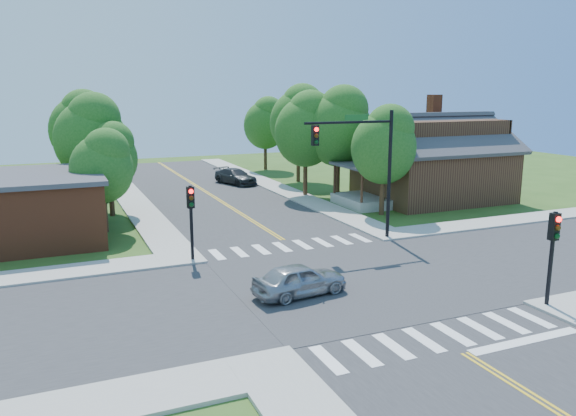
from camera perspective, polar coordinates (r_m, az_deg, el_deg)
name	(u,v)px	position (r m, az deg, el deg)	size (l,w,h in m)	color
ground	(349,282)	(24.99, 6.19, -7.47)	(100.00, 100.00, 0.00)	#2D4F18
road_ns	(349,281)	(24.98, 6.19, -7.43)	(10.00, 90.00, 0.04)	#2D2D30
road_ew	(349,281)	(24.98, 6.19, -7.42)	(90.00, 10.00, 0.04)	#2D2D30
intersection_patch	(349,282)	(24.99, 6.19, -7.47)	(10.20, 10.20, 0.06)	#2D2D30
sidewalk_ne	(425,194)	(46.28, 13.75, 1.35)	(40.00, 40.00, 0.14)	#9E9B93
crosswalk_north	(292,246)	(30.27, 0.45, -3.85)	(8.85, 2.00, 0.01)	white
crosswalk_south	(438,337)	(20.20, 15.02, -12.52)	(8.85, 2.00, 0.01)	white
centerline	(349,281)	(24.98, 6.20, -7.37)	(0.30, 90.00, 0.01)	yellow
stop_bar	(526,342)	(20.86, 22.99, -12.41)	(4.60, 0.45, 0.09)	white
signal_mast_ne	(364,155)	(30.58, 7.69, 5.38)	(5.30, 0.42, 7.20)	black
signal_pole_se	(553,241)	(23.47, 25.35, -3.07)	(0.34, 0.42, 3.80)	black
signal_pole_nw	(191,209)	(27.35, -9.83, -0.09)	(0.34, 0.42, 3.80)	black
house_ne	(432,156)	(44.14, 14.45, 5.09)	(13.05, 8.80, 7.11)	#341912
building_nw	(4,209)	(34.39, -26.93, -0.10)	(10.40, 8.40, 3.73)	brown
tree_e_a	(385,143)	(37.76, 9.86, 6.54)	(4.36, 4.14, 7.41)	#382314
tree_e_b	(340,124)	(43.38, 5.30, 8.46)	(5.12, 4.87, 8.71)	#382314
tree_e_c	(300,118)	(51.19, 1.18, 9.16)	(5.23, 4.97, 8.89)	#382314
tree_e_d	(266,122)	(59.21, -2.24, 8.74)	(4.51, 4.29, 7.68)	#382314
tree_w_a	(103,164)	(34.32, -18.28, 4.22)	(3.63, 3.45, 6.17)	#382314
tree_w_b	(91,134)	(40.30, -19.34, 7.09)	(4.81, 4.57, 8.17)	#382314
tree_w_c	(82,126)	(48.15, -20.21, 7.87)	(4.93, 4.68, 8.38)	#382314
tree_w_d	(80,137)	(57.21, -20.41, 6.79)	(3.52, 3.34, 5.98)	#382314
tree_house	(307,127)	(43.88, 1.93, 8.21)	(4.89, 4.65, 8.32)	#382314
tree_bldg	(110,154)	(38.72, -17.63, 5.21)	(3.71, 3.53, 6.31)	#382314
car_silver	(300,280)	(23.01, 1.19, -7.36)	(4.11, 2.06, 1.34)	#A4A7AB
car_dgrey	(236,177)	(50.34, -5.35, 3.17)	(3.33, 5.03, 1.35)	#282A2D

